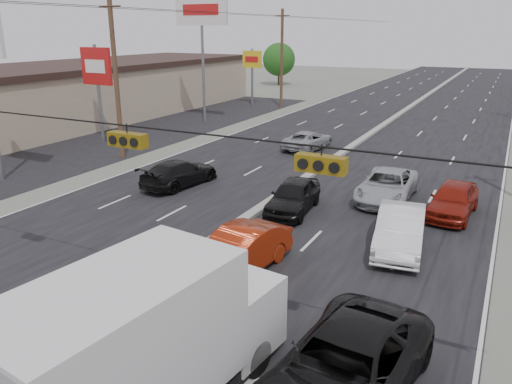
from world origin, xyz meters
The scene contains 22 objects.
ground centered at (0.00, 0.00, 0.00)m, with size 200.00×200.00×0.00m, color #606356.
road_surface centered at (0.00, 30.00, 0.00)m, with size 20.00×160.00×0.02m, color black.
center_median centered at (0.00, 30.00, 0.10)m, with size 0.50×160.00×0.20m, color gray.
strip_mall centered at (-26.00, 25.00, 2.30)m, with size 12.00×42.00×4.60m, color tan.
parking_lot centered at (-17.00, 25.00, 0.00)m, with size 10.00×42.00×0.02m, color black.
utility_pole_left_b centered at (-12.50, 15.00, 5.11)m, with size 1.60×0.30×10.00m.
utility_pole_left_c centered at (-12.50, 40.00, 5.11)m, with size 1.60×0.30×10.00m.
traffic_signals centered at (1.40, 0.00, 5.49)m, with size 25.00×0.30×0.54m.
pole_sign_mid centered at (-17.00, 18.00, 5.11)m, with size 2.60×0.25×7.00m.
pole_sign_billboard centered at (-14.50, 28.00, 8.87)m, with size 5.00×0.25×11.00m.
pole_sign_far centered at (-16.00, 40.00, 4.41)m, with size 2.20×0.25×6.00m.
tree_left_far centered at (-22.00, 60.00, 3.72)m, with size 4.80×4.80×6.12m.
box_truck centered at (3.73, -2.44, 1.84)m, with size 3.31×7.32×3.59m.
tan_sedan centered at (1.45, -1.13, 0.77)m, with size 2.14×5.27×1.53m, color brown.
red_sedan centered at (2.12, 4.33, 0.77)m, with size 1.63×4.67×1.54m, color maroon.
black_suv centered at (7.26, -0.04, 0.81)m, with size 2.70×5.86×1.63m, color black.
queue_car_a centered at (1.40, 10.79, 0.74)m, with size 1.74×4.34×1.48m, color black.
queue_car_b centered at (6.62, 8.86, 0.79)m, with size 1.67×4.80×1.58m, color white.
queue_car_c centered at (4.85, 14.37, 0.73)m, with size 2.41×5.23×1.45m, color #A2A6AA.
queue_car_e centered at (7.98, 13.57, 0.75)m, with size 1.77×4.41×1.50m, color maroon.
oncoming_near centered at (-5.58, 11.70, 0.69)m, with size 1.94×4.77×1.38m, color black.
oncoming_far centered at (-2.60, 22.79, 0.64)m, with size 2.13×4.62×1.28m, color #95989C.
Camera 1 is at (9.76, -9.21, 8.03)m, focal length 35.00 mm.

